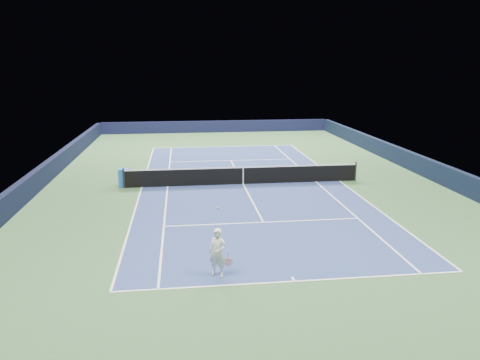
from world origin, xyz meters
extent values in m
plane|color=#32572F|center=(0.00, 0.00, 0.00)|extent=(40.00, 40.00, 0.00)
cube|color=black|center=(0.00, 19.82, 0.55)|extent=(22.00, 0.35, 1.10)
cube|color=black|center=(10.82, 0.00, 0.55)|extent=(0.35, 40.00, 1.10)
cube|color=black|center=(-10.82, 0.00, 0.55)|extent=(0.35, 40.00, 1.10)
cube|color=navy|center=(0.00, 0.00, 0.00)|extent=(10.97, 23.77, 0.01)
cube|color=white|center=(0.00, 11.88, 0.01)|extent=(10.97, 0.08, 0.00)
cube|color=white|center=(0.00, -11.88, 0.01)|extent=(10.97, 0.08, 0.00)
cube|color=white|center=(5.49, 0.00, 0.01)|extent=(0.08, 23.77, 0.00)
cube|color=white|center=(-5.49, 0.00, 0.01)|extent=(0.08, 23.77, 0.00)
cube|color=white|center=(4.12, 0.00, 0.01)|extent=(0.08, 23.77, 0.00)
cube|color=white|center=(-4.12, 0.00, 0.01)|extent=(0.08, 23.77, 0.00)
cube|color=white|center=(0.00, 6.40, 0.01)|extent=(8.23, 0.08, 0.00)
cube|color=white|center=(0.00, -6.40, 0.01)|extent=(8.23, 0.08, 0.00)
cube|color=white|center=(0.00, 0.00, 0.01)|extent=(0.08, 12.80, 0.00)
cube|color=white|center=(0.00, 11.73, 0.01)|extent=(0.08, 0.30, 0.00)
cube|color=white|center=(0.00, -11.73, 0.01)|extent=(0.08, 0.30, 0.00)
cylinder|color=black|center=(-6.40, 0.00, 0.54)|extent=(0.10, 0.10, 1.07)
cylinder|color=black|center=(6.40, 0.00, 0.54)|extent=(0.10, 0.10, 1.07)
cube|color=black|center=(0.00, 0.00, 0.46)|extent=(12.80, 0.03, 0.91)
cube|color=white|center=(0.00, 0.00, 0.94)|extent=(12.80, 0.04, 0.06)
cube|color=white|center=(0.00, 0.00, 0.46)|extent=(0.05, 0.04, 0.91)
cube|color=blue|center=(-6.40, 0.35, 0.48)|extent=(0.61, 0.56, 0.97)
cube|color=silver|center=(-6.11, 0.35, 0.45)|extent=(0.05, 0.43, 0.43)
imported|color=silver|center=(-2.28, -11.17, 0.78)|extent=(0.66, 0.57, 1.54)
cylinder|color=pink|center=(-1.96, -11.22, 0.70)|extent=(0.03, 0.03, 0.25)
cylinder|color=black|center=(-1.96, -11.22, 0.46)|extent=(0.25, 0.02, 0.25)
cylinder|color=pink|center=(-1.96, -11.22, 0.46)|extent=(0.27, 0.03, 0.27)
sphere|color=#CAD32C|center=(-2.18, -10.17, 1.91)|extent=(0.07, 0.07, 0.07)
camera|label=1|loc=(-3.29, -24.65, 6.50)|focal=35.00mm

